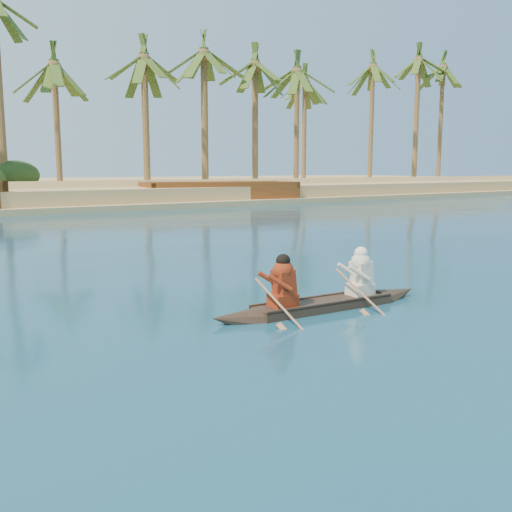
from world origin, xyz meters
TOP-DOWN VIEW (x-y plane):
  - ground at (0.00, 0.00)m, footprint 160.00×160.00m
  - canoe at (2.36, -3.72)m, footprint 4.70×0.87m
  - barge_right at (17.14, 25.13)m, footprint 11.87×5.56m

SIDE VIEW (x-z plane):
  - ground at x=0.00m, z-range 0.00..0.00m
  - canoe at x=2.36m, z-range -0.40..0.89m
  - barge_right at x=17.14m, z-range -0.29..1.62m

